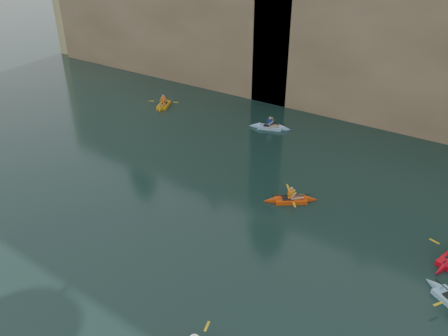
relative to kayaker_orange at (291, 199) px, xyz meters
The scene contains 8 objects.
cliff 20.99m from the kayaker_orange, 88.69° to the left, with size 70.00×16.00×12.00m, color tan.
cliff_slab_west 23.89m from the kayaker_orange, 146.87° to the left, with size 26.00×2.40×10.56m, color #A08461.
cliff_slab_center 14.13m from the kayaker_orange, 79.07° to the left, with size 24.00×2.40×11.40m, color #A08461.
sea_cave_west 21.39m from the kayaker_orange, 145.40° to the left, with size 4.50×1.00×4.00m, color black.
sea_cave_center 12.69m from the kayaker_orange, 106.30° to the left, with size 3.50×1.00×3.20m, color black.
kayaker_orange is the anchor object (origin of this frame).
kayaker_yellow 15.49m from the kayaker_orange, 155.94° to the left, with size 2.10×2.86×1.17m.
kayaker_ltblue_mid 9.08m from the kayaker_orange, 126.50° to the left, with size 2.91×2.06×1.08m.
Camera 1 is at (7.36, -6.91, 11.82)m, focal length 35.00 mm.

